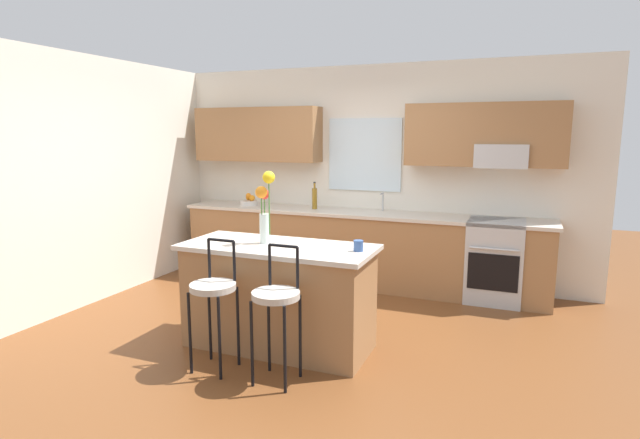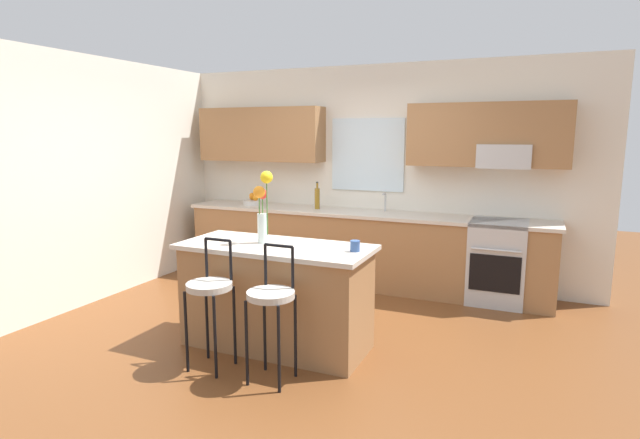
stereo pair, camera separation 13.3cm
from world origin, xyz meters
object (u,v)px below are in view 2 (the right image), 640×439
at_px(kitchen_island, 276,296).
at_px(flower_vase, 263,204).
at_px(bar_stool_middle, 271,301).
at_px(oven_range, 497,262).
at_px(bottle_olive_oil, 317,198).
at_px(mug_ceramic, 355,246).
at_px(fruit_bowl_oranges, 252,201).
at_px(bar_stool_near, 210,292).

xyz_separation_m(kitchen_island, flower_vase, (-0.13, 0.02, 0.80)).
height_order(kitchen_island, bar_stool_middle, bar_stool_middle).
distance_m(oven_range, bottle_olive_oil, 2.28).
height_order(mug_ceramic, bottle_olive_oil, bottle_olive_oil).
bearing_deg(oven_range, fruit_bowl_oranges, 179.48).
xyz_separation_m(kitchen_island, mug_ceramic, (0.71, 0.04, 0.50)).
relative_size(flower_vase, bottle_olive_oil, 1.83).
bearing_deg(kitchen_island, oven_range, 50.39).
bearing_deg(mug_ceramic, flower_vase, -178.86).
xyz_separation_m(mug_ceramic, bottle_olive_oil, (-1.22, 2.02, 0.10)).
bearing_deg(oven_range, bar_stool_near, -126.83).
height_order(kitchen_island, bar_stool_near, bar_stool_near).
bearing_deg(bottle_olive_oil, flower_vase, -79.37).
bearing_deg(bar_stool_near, bottle_olive_oil, 95.14).
distance_m(bar_stool_middle, bottle_olive_oil, 2.79).
height_order(fruit_bowl_oranges, bottle_olive_oil, bottle_olive_oil).
height_order(kitchen_island, bottle_olive_oil, bottle_olive_oil).
bearing_deg(flower_vase, bar_stool_middle, -56.11).
relative_size(oven_range, fruit_bowl_oranges, 3.83).
xyz_separation_m(oven_range, mug_ceramic, (-0.97, -1.99, 0.51)).
relative_size(bar_stool_near, bottle_olive_oil, 3.02).
bearing_deg(oven_range, bottle_olive_oil, 179.36).
relative_size(bar_stool_middle, bottle_olive_oil, 3.02).
height_order(flower_vase, fruit_bowl_oranges, flower_vase).
height_order(oven_range, bar_stool_middle, bar_stool_middle).
xyz_separation_m(bar_stool_middle, bottle_olive_oil, (-0.79, 2.64, 0.43)).
height_order(oven_range, bottle_olive_oil, bottle_olive_oil).
bearing_deg(bottle_olive_oil, oven_range, -0.64).
xyz_separation_m(mug_ceramic, fruit_bowl_oranges, (-2.18, 2.02, 0.00)).
bearing_deg(fruit_bowl_oranges, kitchen_island, -54.61).
bearing_deg(bar_stool_near, bar_stool_middle, 0.00).
height_order(bar_stool_middle, fruit_bowl_oranges, fruit_bowl_oranges).
height_order(bar_stool_near, fruit_bowl_oranges, fruit_bowl_oranges).
height_order(kitchen_island, mug_ceramic, mug_ceramic).
distance_m(flower_vase, mug_ceramic, 0.89).
bearing_deg(bottle_olive_oil, mug_ceramic, -58.76).
bearing_deg(kitchen_island, flower_vase, 170.06).
bearing_deg(bar_stool_middle, bottle_olive_oil, 106.61).
bearing_deg(bar_stool_middle, flower_vase, 123.89).
bearing_deg(oven_range, mug_ceramic, -115.94).
distance_m(bar_stool_near, mug_ceramic, 1.21).
bearing_deg(bar_stool_middle, mug_ceramic, 54.78).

